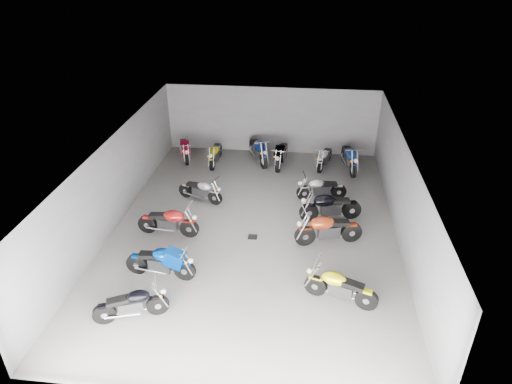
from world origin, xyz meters
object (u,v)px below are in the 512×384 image
at_px(motorcycle_left_a, 132,304).
at_px(motorcycle_back_e, 325,157).
at_px(motorcycle_right_b, 340,287).
at_px(motorcycle_right_e, 330,206).
at_px(motorcycle_back_a, 185,149).
at_px(drain_grate, 253,237).
at_px(motorcycle_right_d, 328,229).
at_px(motorcycle_left_d, 169,222).
at_px(motorcycle_left_f, 201,190).
at_px(motorcycle_back_b, 215,153).
at_px(motorcycle_right_f, 321,188).
at_px(motorcycle_back_f, 349,158).
at_px(motorcycle_back_c, 258,150).
at_px(motorcycle_back_d, 281,154).
at_px(motorcycle_left_b, 161,262).

relative_size(motorcycle_left_a, motorcycle_back_e, 1.01).
bearing_deg(motorcycle_back_e, motorcycle_right_b, 108.45).
bearing_deg(motorcycle_right_e, motorcycle_back_a, 41.35).
bearing_deg(motorcycle_back_a, drain_grate, 102.61).
bearing_deg(drain_grate, motorcycle_right_d, -1.19).
distance_m(motorcycle_left_d, motorcycle_back_e, 8.26).
height_order(motorcycle_left_f, motorcycle_back_b, motorcycle_back_b).
xyz_separation_m(motorcycle_right_f, motorcycle_back_a, (-6.36, 3.18, 0.03)).
distance_m(drain_grate, motorcycle_right_b, 4.12).
height_order(motorcycle_left_d, motorcycle_back_f, motorcycle_back_f).
bearing_deg(motorcycle_back_e, motorcycle_back_a, 15.23).
distance_m(motorcycle_right_b, motorcycle_right_e, 4.40).
height_order(motorcycle_right_f, motorcycle_back_c, motorcycle_back_c).
xyz_separation_m(motorcycle_right_e, motorcycle_back_e, (-0.11, 4.53, -0.08)).
distance_m(motorcycle_right_d, motorcycle_right_e, 1.53).
bearing_deg(motorcycle_right_b, motorcycle_left_a, 120.60).
height_order(motorcycle_back_a, motorcycle_back_f, motorcycle_back_f).
relative_size(motorcycle_left_a, motorcycle_back_a, 0.95).
xyz_separation_m(motorcycle_back_b, motorcycle_back_c, (1.94, 0.46, 0.06)).
height_order(drain_grate, motorcycle_back_f, motorcycle_back_f).
bearing_deg(motorcycle_left_d, motorcycle_back_c, 163.05).
height_order(motorcycle_left_f, motorcycle_back_f, motorcycle_back_f).
distance_m(motorcycle_right_d, motorcycle_back_e, 6.06).
xyz_separation_m(motorcycle_right_b, motorcycle_right_f, (-0.47, 5.92, -0.03)).
distance_m(motorcycle_back_d, motorcycle_back_e, 1.97).
height_order(motorcycle_back_a, motorcycle_back_c, motorcycle_back_c).
xyz_separation_m(motorcycle_back_a, motorcycle_back_d, (4.58, -0.19, 0.04)).
relative_size(motorcycle_right_b, motorcycle_back_e, 1.07).
height_order(motorcycle_right_d, motorcycle_right_f, motorcycle_right_d).
bearing_deg(motorcycle_left_f, motorcycle_right_e, 100.02).
bearing_deg(motorcycle_left_a, motorcycle_back_b, 157.47).
bearing_deg(motorcycle_back_d, motorcycle_back_f, -174.67).
xyz_separation_m(drain_grate, motorcycle_left_b, (-2.51, -2.42, 0.53)).
height_order(motorcycle_right_b, motorcycle_right_e, motorcycle_right_e).
relative_size(motorcycle_left_b, motorcycle_right_f, 1.12).
height_order(motorcycle_left_f, motorcycle_back_c, motorcycle_back_c).
bearing_deg(motorcycle_back_f, motorcycle_right_d, 70.02).
height_order(motorcycle_right_b, motorcycle_back_f, motorcycle_back_f).
height_order(motorcycle_left_f, motorcycle_right_f, motorcycle_right_f).
distance_m(motorcycle_left_f, motorcycle_back_d, 4.71).
distance_m(drain_grate, motorcycle_back_c, 6.29).
xyz_separation_m(motorcycle_left_f, motorcycle_back_e, (4.92, 3.70, 0.01)).
bearing_deg(motorcycle_right_f, motorcycle_left_d, 109.61).
distance_m(motorcycle_back_d, motorcycle_back_f, 3.07).
bearing_deg(motorcycle_left_b, drain_grate, 139.27).
distance_m(motorcycle_right_d, motorcycle_right_f, 3.05).
bearing_deg(drain_grate, motorcycle_right_f, 51.49).
distance_m(drain_grate, motorcycle_left_b, 3.52).
distance_m(motorcycle_back_c, motorcycle_back_d, 1.12).
bearing_deg(motorcycle_left_b, motorcycle_right_b, 89.87).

